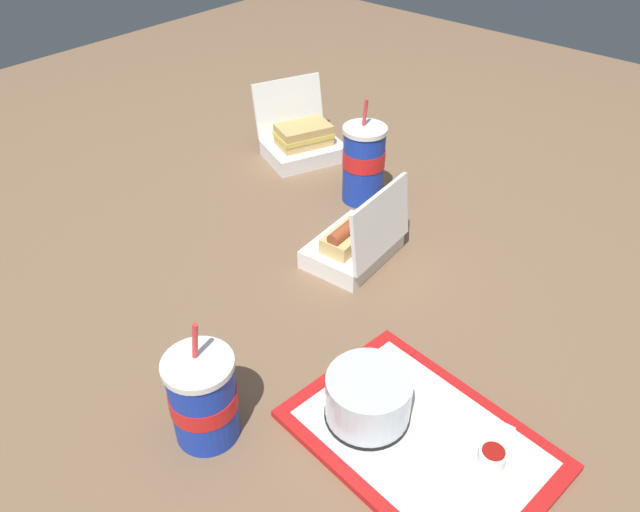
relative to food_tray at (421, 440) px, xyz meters
The scene contains 10 objects.
ground_plane 0.37m from the food_tray, 32.51° to the right, with size 3.20×3.20×0.00m, color brown.
food_tray is the anchor object (origin of this frame).
cake_container 0.10m from the food_tray, 13.76° to the left, with size 0.13×0.13×0.08m.
ketchup_cup 0.10m from the food_tray, 163.76° to the right, with size 0.04×0.04×0.02m.
napkin_stack 0.07m from the food_tray, 139.54° to the right, with size 0.10×0.10×0.00m, color white.
plastic_fork 0.09m from the food_tray, 140.38° to the left, with size 0.11×0.01×0.01m, color white.
clamshell_hotdog_back 0.45m from the food_tray, 39.36° to the right, with size 0.16×0.20×0.17m.
clamshell_sandwich_right 0.90m from the food_tray, 36.68° to the right, with size 0.23×0.24×0.18m.
soda_cup_right 0.68m from the food_tray, 44.81° to the right, with size 0.10×0.10×0.24m.
soda_cup_left 0.32m from the food_tray, 37.19° to the left, with size 0.10×0.10×0.21m.
Camera 1 is at (-0.57, 0.72, 0.77)m, focal length 35.00 mm.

